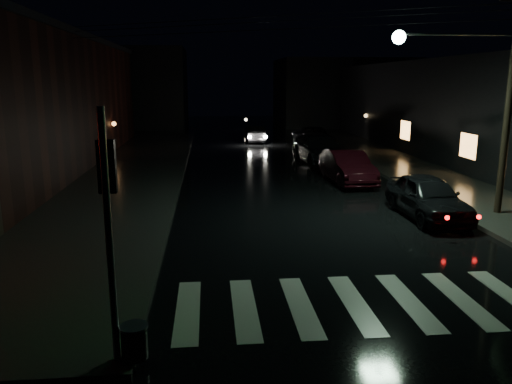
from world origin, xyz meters
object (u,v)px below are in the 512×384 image
object	(u,v)px
parked_car_c	(319,149)
parked_car_a	(427,197)
oncoming_car	(255,134)
parked_car_b	(347,167)
parked_car_d	(314,138)

from	to	relation	value
parked_car_c	parked_car_a	bearing A→B (deg)	-89.96
parked_car_c	oncoming_car	bearing A→B (deg)	100.17
parked_car_a	parked_car_b	world-z (taller)	parked_car_b
parked_car_b	oncoming_car	size ratio (longest dim) A/B	1.18
parked_car_d	oncoming_car	distance (m)	5.75
parked_car_c	oncoming_car	xyz separation A→B (m)	(-2.85, 10.42, -0.17)
parked_car_a	parked_car_b	size ratio (longest dim) A/B	0.96
parked_car_c	parked_car_d	xyz separation A→B (m)	(0.96, 6.11, -0.06)
parked_car_b	parked_car_c	distance (m)	6.02
parked_car_b	oncoming_car	xyz separation A→B (m)	(-2.85, 16.44, -0.11)
parked_car_a	oncoming_car	xyz separation A→B (m)	(-3.96, 22.76, -0.11)
parked_car_d	parked_car_c	bearing A→B (deg)	-96.16
parked_car_a	parked_car_c	xyz separation A→B (m)	(-1.11, 12.33, 0.06)
oncoming_car	parked_car_a	bearing A→B (deg)	100.21
parked_car_c	oncoming_car	size ratio (longest dim) A/B	1.43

